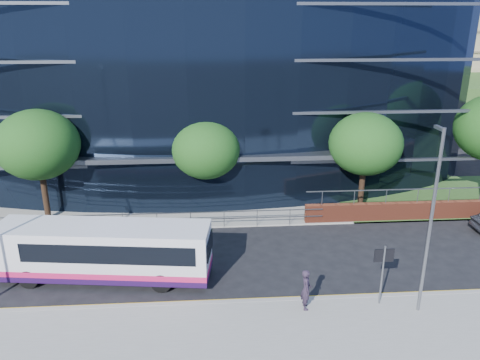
{
  "coord_description": "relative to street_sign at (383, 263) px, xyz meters",
  "views": [
    {
      "loc": [
        -2.85,
        -18.77,
        12.07
      ],
      "look_at": [
        -0.97,
        8.0,
        2.69
      ],
      "focal_mm": 35.0,
      "sensor_mm": 36.0,
      "label": 1
    }
  ],
  "objects": [
    {
      "name": "far_forecourt",
      "position": [
        -10.5,
        12.59,
        -2.1
      ],
      "size": [
        50.0,
        8.0,
        0.1
      ],
      "primitive_type": "cube",
      "color": "gray",
      "rests_on": "ground"
    },
    {
      "name": "pedestrian",
      "position": [
        -3.32,
        -0.12,
        -1.08
      ],
      "size": [
        0.46,
        0.69,
        1.84
      ],
      "primitive_type": "imported",
      "rotation": [
        0.0,
        0.0,
        1.53
      ],
      "color": "#281E2E",
      "rests_on": "pavement_near"
    },
    {
      "name": "glass_office",
      "position": [
        -8.5,
        22.44,
        5.85
      ],
      "size": [
        44.0,
        23.1,
        16.0
      ],
      "color": "black",
      "rests_on": "ground"
    },
    {
      "name": "city_bus",
      "position": [
        -12.38,
        3.2,
        -0.68
      ],
      "size": [
        10.45,
        3.61,
        2.77
      ],
      "rotation": [
        0.0,
        0.0,
        -0.12
      ],
      "color": "silver",
      "rests_on": "ground"
    },
    {
      "name": "yellow_line_outer",
      "position": [
        -4.5,
        0.79,
        -2.14
      ],
      "size": [
        80.0,
        0.08,
        0.01
      ],
      "primitive_type": "cube",
      "color": "gold",
      "rests_on": "ground"
    },
    {
      "name": "tree_far_a",
      "position": [
        -17.5,
        10.59,
        2.71
      ],
      "size": [
        4.95,
        4.95,
        6.98
      ],
      "color": "black",
      "rests_on": "ground"
    },
    {
      "name": "tree_far_c",
      "position": [
        2.5,
        10.59,
        2.39
      ],
      "size": [
        4.62,
        4.62,
        6.51
      ],
      "color": "black",
      "rests_on": "ground"
    },
    {
      "name": "streetlight_east",
      "position": [
        1.5,
        -0.59,
        2.29
      ],
      "size": [
        0.15,
        0.77,
        8.0
      ],
      "color": "slate",
      "rests_on": "pavement_near"
    },
    {
      "name": "tree_far_b",
      "position": [
        -7.5,
        11.09,
        2.06
      ],
      "size": [
        4.29,
        4.29,
        6.05
      ],
      "color": "black",
      "rests_on": "ground"
    },
    {
      "name": "apartment_block",
      "position": [
        27.5,
        58.8,
        8.96
      ],
      "size": [
        60.0,
        42.0,
        30.0
      ],
      "color": "#2D511E",
      "rests_on": "ground"
    },
    {
      "name": "ground",
      "position": [
        -4.5,
        1.59,
        -2.15
      ],
      "size": [
        200.0,
        200.0,
        0.0
      ],
      "primitive_type": "plane",
      "color": "black",
      "rests_on": "ground"
    },
    {
      "name": "kerb",
      "position": [
        -4.5,
        0.59,
        -2.07
      ],
      "size": [
        80.0,
        0.25,
        0.16
      ],
      "primitive_type": "cube",
      "color": "gray",
      "rests_on": "ground"
    },
    {
      "name": "guard_railings",
      "position": [
        -12.5,
        8.59,
        -1.33
      ],
      "size": [
        24.0,
        0.05,
        1.1
      ],
      "color": "slate",
      "rests_on": "ground"
    },
    {
      "name": "tree_dist_e",
      "position": [
        19.5,
        41.59,
        2.39
      ],
      "size": [
        4.62,
        4.62,
        6.51
      ],
      "color": "black",
      "rests_on": "ground"
    },
    {
      "name": "street_sign",
      "position": [
        0.0,
        0.0,
        0.0
      ],
      "size": [
        0.85,
        0.09,
        2.8
      ],
      "color": "slate",
      "rests_on": "pavement_near"
    },
    {
      "name": "yellow_line_inner",
      "position": [
        -4.5,
        0.94,
        -2.14
      ],
      "size": [
        80.0,
        0.08,
        0.01
      ],
      "primitive_type": "cube",
      "color": "gold",
      "rests_on": "ground"
    }
  ]
}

